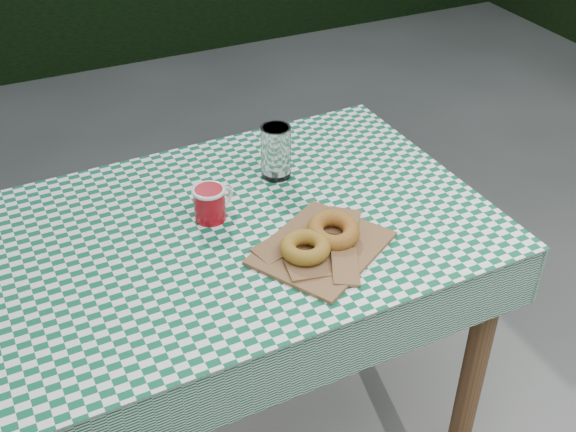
{
  "coord_description": "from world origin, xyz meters",
  "views": [
    {
      "loc": [
        -0.58,
        -1.1,
        1.68
      ],
      "look_at": [
        -0.05,
        0.04,
        0.79
      ],
      "focal_mm": 43.95,
      "sensor_mm": 36.0,
      "label": 1
    }
  ],
  "objects_px": {
    "paper_bag": "(322,247)",
    "drinking_glass": "(276,152)",
    "table": "(242,346)",
    "coffee_mug": "(210,204)"
  },
  "relations": [
    {
      "from": "paper_bag",
      "to": "coffee_mug",
      "type": "xyz_separation_m",
      "value": [
        -0.17,
        0.21,
        0.03
      ]
    },
    {
      "from": "table",
      "to": "coffee_mug",
      "type": "distance_m",
      "value": 0.42
    },
    {
      "from": "table",
      "to": "drinking_glass",
      "type": "relative_size",
      "value": 8.39
    },
    {
      "from": "paper_bag",
      "to": "table",
      "type": "bearing_deg",
      "value": 129.54
    },
    {
      "from": "paper_bag",
      "to": "drinking_glass",
      "type": "bearing_deg",
      "value": 83.69
    },
    {
      "from": "table",
      "to": "paper_bag",
      "type": "xyz_separation_m",
      "value": [
        0.13,
        -0.16,
        0.39
      ]
    },
    {
      "from": "table",
      "to": "coffee_mug",
      "type": "bearing_deg",
      "value": 129.93
    },
    {
      "from": "table",
      "to": "paper_bag",
      "type": "bearing_deg",
      "value": -52.31
    },
    {
      "from": "paper_bag",
      "to": "drinking_glass",
      "type": "relative_size",
      "value": 2.05
    },
    {
      "from": "drinking_glass",
      "to": "table",
      "type": "bearing_deg",
      "value": -137.95
    }
  ]
}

